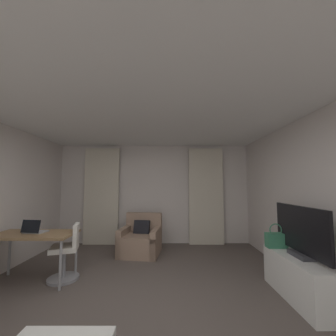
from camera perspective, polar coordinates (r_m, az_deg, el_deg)
ground_plane at (r=2.99m, az=-8.80°, el=-35.45°), size 12.00×12.00×0.00m
wall_window at (r=5.59m, az=-3.83°, el=-7.05°), size 5.12×0.06×2.60m
ceiling at (r=2.79m, az=-8.10°, el=18.47°), size 5.12×6.12×0.06m
curtain_left_panel at (r=5.72m, az=-17.91°, el=-7.28°), size 0.90×0.06×2.50m
curtain_right_panel at (r=5.54m, az=10.53°, el=-7.52°), size 0.90×0.06×2.50m
armchair at (r=4.92m, az=-7.54°, el=-19.28°), size 0.94×0.91×0.86m
desk at (r=4.10m, az=-33.08°, el=-15.84°), size 1.25×0.62×0.76m
desk_chair at (r=4.02m, az=-26.16°, el=-20.70°), size 0.50×0.50×0.88m
laptop at (r=4.11m, az=-33.05°, el=-14.19°), size 0.36×0.29×0.22m
tv_console at (r=3.62m, az=33.25°, el=-24.20°), size 0.49×1.17×0.56m
tv_flatscreen at (r=3.45m, az=32.88°, el=-14.76°), size 0.20×1.10×0.68m
handbag_primary at (r=3.79m, az=27.80°, el=-17.15°), size 0.30×0.14×0.37m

